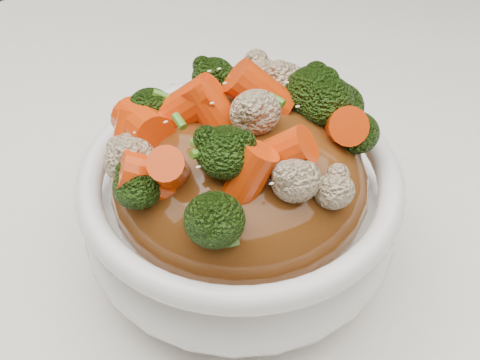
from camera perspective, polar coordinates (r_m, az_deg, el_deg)
tablecloth at (r=0.50m, az=1.20°, el=-7.19°), size 1.20×0.80×0.04m
bowl at (r=0.45m, az=0.00°, el=-2.62°), size 0.22×0.22×0.08m
sauce_base at (r=0.43m, az=0.00°, el=-0.25°), size 0.17×0.17×0.08m
carrots at (r=0.40m, az=0.00°, el=5.44°), size 0.17×0.17×0.04m
broccoli at (r=0.40m, az=0.00°, el=5.34°), size 0.17×0.17×0.04m
cauliflower at (r=0.40m, az=0.00°, el=5.15°), size 0.17×0.17×0.03m
scallions at (r=0.40m, az=0.00°, el=5.54°), size 0.13×0.13×0.02m
sesame_seeds at (r=0.40m, az=0.00°, el=5.54°), size 0.16×0.16×0.01m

